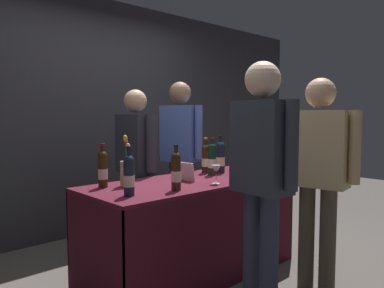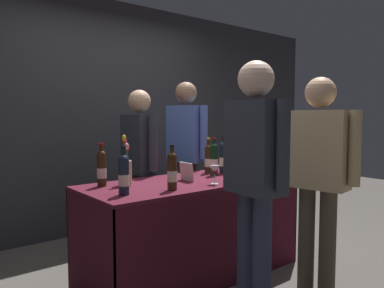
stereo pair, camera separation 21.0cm
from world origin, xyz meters
TOP-DOWN VIEW (x-y plane):
  - ground_plane at (0.00, 0.00)m, footprint 12.00×12.00m
  - back_partition at (0.00, 1.65)m, footprint 7.15×0.12m
  - tasting_table at (0.00, 0.00)m, footprint 1.82×0.77m
  - featured_wine_bottle at (0.47, 0.11)m, footprint 0.08×0.08m
  - display_bottle_0 at (0.61, -0.25)m, footprint 0.07×0.07m
  - display_bottle_1 at (0.32, 0.08)m, footprint 0.07×0.07m
  - display_bottle_2 at (0.37, 0.21)m, footprint 0.07×0.07m
  - display_bottle_3 at (-0.69, 0.22)m, footprint 0.07×0.07m
  - display_bottle_4 at (0.59, -0.05)m, footprint 0.07×0.07m
  - display_bottle_5 at (-0.72, -0.16)m, footprint 0.07×0.07m
  - display_bottle_6 at (-0.37, -0.23)m, footprint 0.07×0.07m
  - wine_glass_near_vendor at (0.03, -0.24)m, footprint 0.07×0.07m
  - flower_vase at (-0.53, 0.15)m, footprint 0.10×0.10m
  - brochure_stand at (-0.06, -0.00)m, footprint 0.03×0.17m
  - vendor_presenter at (-0.07, 0.70)m, footprint 0.25×0.62m
  - vendor_assistant at (0.53, 0.75)m, footprint 0.28×0.55m
  - taster_foreground_right at (-0.13, -0.80)m, footprint 0.25×0.55m
  - taster_foreground_left at (0.49, -0.86)m, footprint 0.27×0.58m

SIDE VIEW (x-z plane):
  - ground_plane at x=0.00m, z-range 0.00..0.00m
  - tasting_table at x=0.00m, z-range 0.16..0.95m
  - brochure_stand at x=-0.06m, z-range 0.80..0.95m
  - wine_glass_near_vendor at x=0.03m, z-range 0.83..0.97m
  - flower_vase at x=-0.53m, z-range 0.72..1.11m
  - display_bottle_0 at x=0.61m, z-range 0.77..1.07m
  - display_bottle_4 at x=0.59m, z-range 0.77..1.08m
  - display_bottle_2 at x=0.37m, z-range 0.77..1.10m
  - display_bottle_5 at x=-0.72m, z-range 0.77..1.10m
  - display_bottle_3 at x=-0.69m, z-range 0.77..1.10m
  - display_bottle_6 at x=-0.37m, z-range 0.77..1.10m
  - vendor_presenter at x=-0.07m, z-range 0.16..1.73m
  - display_bottle_1 at x=0.32m, z-range 0.77..1.11m
  - featured_wine_bottle at x=0.47m, z-range 0.77..1.12m
  - taster_foreground_left at x=0.49m, z-range 0.16..1.76m
  - taster_foreground_right at x=-0.13m, z-range 0.16..1.83m
  - vendor_assistant at x=0.53m, z-range 0.17..1.85m
  - back_partition at x=0.00m, z-range 0.00..2.64m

